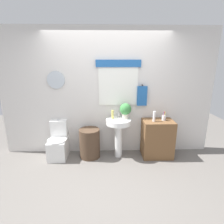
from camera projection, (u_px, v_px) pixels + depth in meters
ground_plane at (109, 182)px, 2.97m from camera, size 8.00×8.00×0.00m
back_wall at (108, 93)px, 3.73m from camera, size 4.40×0.18×2.60m
toilet at (59, 143)px, 3.72m from camera, size 0.38×0.51×0.78m
laundry_hamper at (90, 143)px, 3.70m from camera, size 0.42×0.42×0.61m
pedestal_sink at (119, 129)px, 3.63m from camera, size 0.51×0.51×0.82m
faucet at (118, 115)px, 3.68m from camera, size 0.03×0.03×0.10m
wooden_cabinet at (157, 138)px, 3.71m from camera, size 0.62×0.44×0.78m
soap_bottle at (113, 114)px, 3.60m from camera, size 0.05×0.05×0.18m
potted_plant at (125, 110)px, 3.59m from camera, size 0.23×0.23×0.31m
lotion_bottle at (154, 116)px, 3.54m from camera, size 0.05×0.05×0.21m
toothbrush_cup at (164, 118)px, 3.62m from camera, size 0.08×0.08×0.19m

